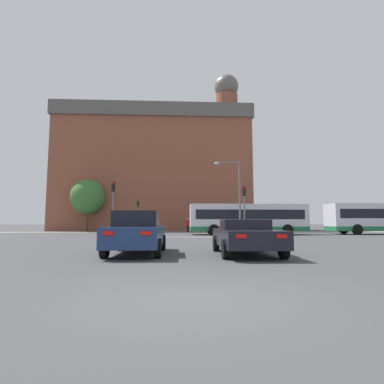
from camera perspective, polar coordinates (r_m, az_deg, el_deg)
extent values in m
plane|color=#3D3D3F|center=(4.78, 2.03, -19.85)|extent=(400.00, 400.00, 0.00)
cube|color=silver|center=(24.08, -1.95, -8.59)|extent=(8.10, 0.30, 0.01)
cube|color=gray|center=(36.98, -2.28, -7.62)|extent=(69.00, 2.50, 0.01)
cube|color=brown|center=(47.82, -7.02, 2.52)|extent=(28.27, 12.43, 16.16)
cube|color=#5B5954|center=(49.96, -6.89, 12.91)|extent=(28.83, 12.93, 2.05)
cube|color=brown|center=(52.32, -20.22, 14.49)|extent=(0.90, 0.90, 1.64)
cube|color=brown|center=(54.30, -15.91, 13.60)|extent=(0.90, 0.90, 1.64)
cube|color=brown|center=(51.93, -10.83, 14.39)|extent=(0.90, 0.90, 1.64)
cube|color=brown|center=(50.32, -7.58, 15.00)|extent=(0.90, 0.90, 1.64)
cube|color=brown|center=(48.61, -2.02, 15.72)|extent=(0.90, 0.90, 1.64)
cube|color=brown|center=(49.41, 3.27, 15.36)|extent=(0.90, 0.90, 1.64)
cube|color=brown|center=(54.04, 6.79, 13.50)|extent=(0.90, 0.90, 1.64)
cylinder|color=brown|center=(51.50, 6.62, 15.83)|extent=(3.57, 3.57, 3.88)
sphere|color=#5B5954|center=(52.86, 6.57, 19.29)|extent=(3.97, 3.97, 3.97)
cube|color=navy|center=(11.46, -10.36, -8.21)|extent=(1.86, 4.36, 0.69)
cube|color=black|center=(11.41, -10.34, -5.08)|extent=(1.58, 1.97, 0.56)
cylinder|color=black|center=(12.95, -13.39, -9.40)|extent=(0.23, 0.64, 0.64)
cylinder|color=black|center=(12.73, -5.59, -9.59)|extent=(0.23, 0.64, 0.64)
cylinder|color=black|center=(10.33, -16.33, -10.26)|extent=(0.23, 0.64, 0.64)
cylinder|color=black|center=(10.05, -6.53, -10.59)|extent=(0.23, 0.64, 0.64)
cube|color=red|center=(9.41, -15.67, -7.57)|extent=(0.32, 0.05, 0.12)
cube|color=red|center=(9.21, -8.82, -7.76)|extent=(0.32, 0.05, 0.12)
cube|color=black|center=(11.21, 10.18, -8.55)|extent=(2.01, 4.32, 0.58)
cube|color=black|center=(11.31, 10.02, -6.13)|extent=(1.69, 1.31, 0.36)
cylinder|color=black|center=(12.39, 4.60, -9.70)|extent=(0.23, 0.64, 0.64)
cylinder|color=black|center=(12.74, 13.09, -9.47)|extent=(0.23, 0.64, 0.64)
cylinder|color=black|center=(9.76, 6.44, -10.73)|extent=(0.23, 0.64, 0.64)
cylinder|color=black|center=(10.20, 17.04, -10.30)|extent=(0.23, 0.64, 0.64)
cube|color=red|center=(8.97, 9.31, -8.34)|extent=(0.32, 0.05, 0.12)
cube|color=red|center=(9.28, 16.70, -8.08)|extent=(0.32, 0.05, 0.12)
cube|color=silver|center=(29.71, 10.55, -4.83)|extent=(11.20, 2.55, 2.57)
cube|color=#1E7042|center=(29.71, 10.59, -6.88)|extent=(11.22, 2.57, 0.44)
cube|color=black|center=(29.71, 10.54, -4.28)|extent=(10.30, 2.58, 0.90)
cylinder|color=black|center=(31.85, 16.21, -6.80)|extent=(1.00, 0.28, 1.00)
cylinder|color=black|center=(29.55, 17.76, -6.84)|extent=(1.00, 0.28, 1.00)
cylinder|color=black|center=(30.32, 3.61, -7.07)|extent=(1.00, 0.28, 1.00)
cylinder|color=black|center=(27.89, 4.18, -7.18)|extent=(1.00, 0.28, 1.00)
cube|color=silver|center=(35.61, 32.44, -4.09)|extent=(10.79, 2.48, 2.67)
cube|color=#1E7042|center=(35.62, 32.54, -5.88)|extent=(10.81, 2.50, 0.44)
cube|color=black|center=(35.62, 32.41, -3.55)|extent=(9.93, 2.51, 0.90)
cylinder|color=black|center=(34.83, 26.88, -6.30)|extent=(1.00, 0.28, 1.00)
cylinder|color=black|center=(32.78, 28.95, -6.27)|extent=(1.00, 0.28, 1.00)
cylinder|color=slate|center=(25.09, 9.99, -4.56)|extent=(0.12, 0.12, 3.36)
cube|color=black|center=(25.22, 9.90, 0.17)|extent=(0.26, 0.20, 0.80)
sphere|color=red|center=(25.12, 9.96, 0.78)|extent=(0.17, 0.17, 0.17)
sphere|color=black|center=(25.09, 9.97, 0.20)|extent=(0.17, 0.17, 0.17)
sphere|color=black|center=(25.07, 9.98, -0.38)|extent=(0.17, 0.17, 0.17)
cylinder|color=slate|center=(25.37, -14.89, -4.08)|extent=(0.12, 0.12, 3.71)
cube|color=black|center=(25.53, -14.76, 0.98)|extent=(0.26, 0.20, 0.80)
sphere|color=red|center=(25.43, -14.81, 1.59)|extent=(0.17, 0.17, 0.17)
sphere|color=black|center=(25.40, -14.82, 1.02)|extent=(0.17, 0.17, 0.17)
sphere|color=black|center=(25.38, -14.84, 0.44)|extent=(0.17, 0.17, 0.17)
cylinder|color=slate|center=(36.92, -10.32, -5.21)|extent=(0.12, 0.12, 3.02)
cube|color=black|center=(36.99, -10.26, -2.25)|extent=(0.26, 0.20, 0.80)
sphere|color=black|center=(36.87, -10.28, -1.84)|extent=(0.17, 0.17, 0.17)
sphere|color=black|center=(36.86, -10.29, -2.24)|extent=(0.17, 0.17, 0.17)
sphere|color=#1ED14C|center=(36.84, -10.30, -2.63)|extent=(0.17, 0.17, 0.17)
cylinder|color=slate|center=(26.74, 9.08, -1.12)|extent=(0.16, 0.16, 6.66)
cylinder|color=slate|center=(27.00, 6.87, 5.62)|extent=(2.01, 0.10, 0.10)
ellipsoid|color=#B2B2B7|center=(26.83, 4.75, 5.46)|extent=(0.50, 0.36, 0.22)
cylinder|color=#333851|center=(37.12, 6.12, -6.93)|extent=(0.13, 0.13, 0.86)
cylinder|color=#333851|center=(37.09, 5.86, -6.94)|extent=(0.13, 0.13, 0.86)
cube|color=navy|center=(37.10, 5.97, -5.74)|extent=(0.41, 0.23, 0.68)
sphere|color=tan|center=(37.10, 5.97, -5.02)|extent=(0.26, 0.26, 0.26)
cylinder|color=black|center=(36.35, -0.72, -7.03)|extent=(0.13, 0.13, 0.81)
cylinder|color=black|center=(36.48, -0.90, -7.02)|extent=(0.13, 0.13, 0.81)
cube|color=#B21E23|center=(36.41, -0.81, -5.88)|extent=(0.42, 0.45, 0.64)
sphere|color=tan|center=(36.41, -0.81, -5.18)|extent=(0.24, 0.24, 0.24)
cylinder|color=#4C3823|center=(41.41, -19.40, -5.27)|extent=(0.36, 0.36, 2.66)
ellipsoid|color=#3D7033|center=(41.55, -19.25, -0.86)|extent=(4.39, 4.39, 4.61)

